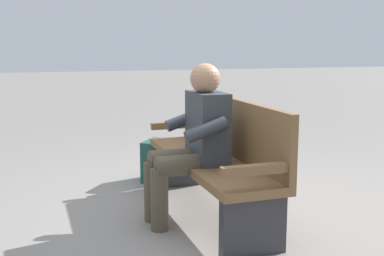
% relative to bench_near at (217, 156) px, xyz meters
% --- Properties ---
extents(ground_plane, '(40.00, 40.00, 0.00)m').
position_rel_bench_near_xyz_m(ground_plane, '(-0.00, 0.07, -0.46)').
color(ground_plane, gray).
extents(bench_near, '(1.81, 0.53, 0.90)m').
position_rel_bench_near_xyz_m(bench_near, '(0.00, 0.00, 0.00)').
color(bench_near, brown).
rests_on(bench_near, ground).
extents(person_seated, '(0.58, 0.58, 1.18)m').
position_rel_bench_near_xyz_m(person_seated, '(-0.12, 0.23, 0.17)').
color(person_seated, '#33383D').
rests_on(person_seated, ground).
extents(backpack, '(0.37, 0.34, 0.39)m').
position_rel_bench_near_xyz_m(backpack, '(1.04, 0.24, -0.27)').
color(backpack, '#1E4C42').
rests_on(backpack, ground).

